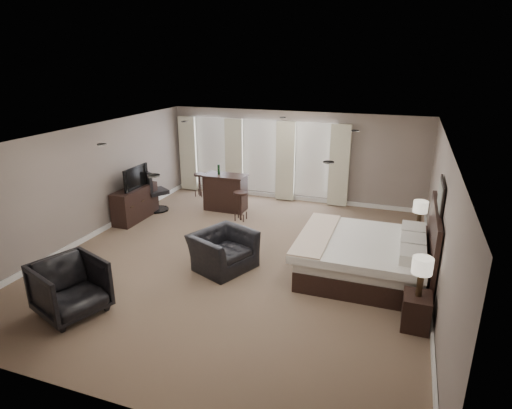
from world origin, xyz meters
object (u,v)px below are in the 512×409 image
(bar_stool_left, at_px, (200,185))
(armchair_near, at_px, (223,245))
(lamp_near, at_px, (421,277))
(tv, at_px, (134,185))
(nightstand_far, at_px, (416,240))
(lamp_far, at_px, (419,215))
(bed, at_px, (369,240))
(armchair_far, at_px, (70,285))
(bar_counter, at_px, (226,192))
(bar_stool_right, at_px, (241,206))
(nightstand_near, at_px, (416,311))
(desk_chair, at_px, (156,190))
(dresser, at_px, (135,203))

(bar_stool_left, bearing_deg, armchair_near, -57.81)
(lamp_near, height_order, tv, lamp_near)
(armchair_near, distance_m, bar_stool_left, 4.84)
(nightstand_far, distance_m, lamp_far, 0.59)
(bar_stool_left, bearing_deg, bed, -33.14)
(bed, bearing_deg, armchair_far, -146.69)
(bar_counter, height_order, bar_stool_left, bar_counter)
(bar_stool_right, bearing_deg, armchair_far, -102.13)
(bed, xyz_separation_m, bar_counter, (-4.10, 2.60, -0.26))
(armchair_near, xyz_separation_m, bar_stool_right, (-0.65, 2.59, -0.12))
(bed, bearing_deg, nightstand_far, 58.46)
(armchair_far, bearing_deg, bar_counter, 16.74)
(lamp_far, relative_size, tv, 0.63)
(nightstand_far, height_order, lamp_near, lamp_near)
(nightstand_near, bearing_deg, armchair_far, -164.52)
(desk_chair, bearing_deg, tv, 108.82)
(nightstand_near, distance_m, tv, 7.42)
(lamp_far, distance_m, armchair_near, 4.21)
(bar_stool_left, bearing_deg, desk_chair, -107.82)
(nightstand_near, height_order, lamp_near, lamp_near)
(nightstand_near, distance_m, bar_counter, 6.43)
(tv, bearing_deg, nightstand_near, -110.61)
(tv, relative_size, armchair_far, 0.97)
(lamp_far, relative_size, armchair_near, 0.54)
(nightstand_near, distance_m, bar_stool_left, 7.94)
(nightstand_near, xyz_separation_m, lamp_near, (0.00, 0.00, 0.60))
(nightstand_near, relative_size, tv, 0.56)
(bed, bearing_deg, bar_stool_left, 146.86)
(nightstand_near, xyz_separation_m, desk_chair, (-6.74, 3.35, 0.30))
(nightstand_far, distance_m, armchair_near, 4.20)
(dresser, xyz_separation_m, bar_stool_left, (0.69, 2.33, -0.07))
(bed, distance_m, dresser, 6.15)
(bar_counter, bearing_deg, desk_chair, -157.98)
(lamp_near, distance_m, bar_counter, 6.44)
(armchair_near, height_order, armchair_far, armchair_far)
(desk_chair, bearing_deg, lamp_near, -173.69)
(dresser, height_order, tv, tv)
(armchair_near, bearing_deg, bar_stool_right, 37.22)
(bed, height_order, lamp_far, bed)
(bed, distance_m, desk_chair, 6.15)
(lamp_near, xyz_separation_m, bar_counter, (-4.99, 4.05, -0.37))
(lamp_near, distance_m, lamp_far, 2.90)
(lamp_far, height_order, bar_stool_right, lamp_far)
(dresser, xyz_separation_m, tv, (0.00, 0.00, 0.49))
(bed, xyz_separation_m, nightstand_far, (0.89, 1.45, -0.48))
(armchair_far, bearing_deg, dresser, 41.51)
(nightstand_far, height_order, bar_counter, bar_counter)
(tv, distance_m, bar_stool_right, 2.80)
(tv, distance_m, bar_stool_left, 2.50)
(bed, xyz_separation_m, dresser, (-6.03, 1.15, -0.34))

